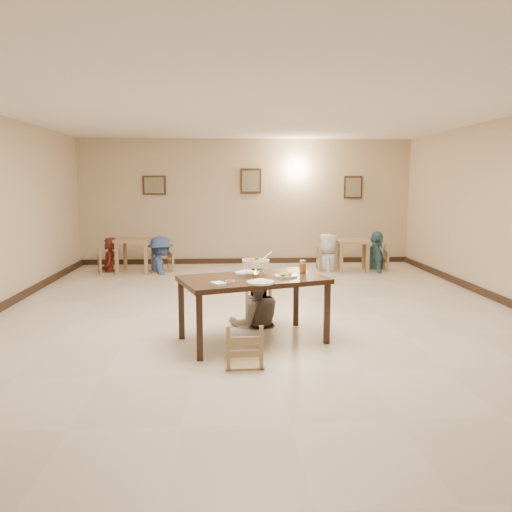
{
  "coord_description": "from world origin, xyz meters",
  "views": [
    {
      "loc": [
        -0.52,
        -7.13,
        1.93
      ],
      "look_at": [
        -0.12,
        -0.66,
        0.99
      ],
      "focal_mm": 35.0,
      "sensor_mm": 36.0,
      "label": 1
    }
  ],
  "objects": [
    {
      "name": "rice_plate_far",
      "position": [
        -0.25,
        -0.91,
        0.82
      ],
      "size": [
        0.31,
        0.31,
        0.07
      ],
      "color": "white",
      "rests_on": "main_table"
    },
    {
      "name": "bg_table_right",
      "position": [
        2.34,
        3.8,
        0.56
      ],
      "size": [
        0.78,
        0.78,
        0.69
      ],
      "rotation": [
        0.0,
        0.0,
        -0.13
      ],
      "color": "#A57F56",
      "rests_on": "floor"
    },
    {
      "name": "bg_chair_rr",
      "position": [
        2.9,
        3.87,
        0.52
      ],
      "size": [
        0.49,
        0.49,
        1.04
      ],
      "rotation": [
        0.0,
        0.0,
        -1.68
      ],
      "color": "tan",
      "rests_on": "floor"
    },
    {
      "name": "bg_diner_a",
      "position": [
        -3.07,
        3.85,
        0.78
      ],
      "size": [
        0.47,
        0.62,
        1.55
      ],
      "primitive_type": "imported",
      "rotation": [
        0.0,
        0.0,
        4.89
      ],
      "color": "#4F1A10",
      "rests_on": "floor"
    },
    {
      "name": "picture_c",
      "position": [
        2.6,
        4.96,
        1.85
      ],
      "size": [
        0.45,
        0.04,
        0.55
      ],
      "color": "#332312",
      "rests_on": "wall_back"
    },
    {
      "name": "bg_chair_rl",
      "position": [
        1.78,
        3.86,
        0.47
      ],
      "size": [
        0.45,
        0.45,
        0.95
      ],
      "rotation": [
        0.0,
        0.0,
        1.56
      ],
      "color": "tan",
      "rests_on": "floor"
    },
    {
      "name": "floor",
      "position": [
        0.0,
        0.0,
        0.0
      ],
      "size": [
        10.0,
        10.0,
        0.0
      ],
      "primitive_type": "plane",
      "color": "beige",
      "rests_on": "ground"
    },
    {
      "name": "picture_a",
      "position": [
        -2.2,
        4.96,
        1.9
      ],
      "size": [
        0.55,
        0.04,
        0.45
      ],
      "color": "#332312",
      "rests_on": "wall_back"
    },
    {
      "name": "rice_plate_near",
      "position": [
        -0.12,
        -1.54,
        0.82
      ],
      "size": [
        0.31,
        0.31,
        0.07
      ],
      "color": "white",
      "rests_on": "main_table"
    },
    {
      "name": "bg_diner_b",
      "position": [
        -1.95,
        3.85,
        0.79
      ],
      "size": [
        0.92,
        1.17,
        1.59
      ],
      "primitive_type": "imported",
      "rotation": [
        0.0,
        0.0,
        1.94
      ],
      "color": "#46629B",
      "rests_on": "floor"
    },
    {
      "name": "wall_front",
      "position": [
        0.0,
        -5.0,
        1.5
      ],
      "size": [
        10.0,
        0.0,
        10.0
      ],
      "primitive_type": "plane",
      "rotation": [
        -1.57,
        0.0,
        0.0
      ],
      "color": "#CFB294",
      "rests_on": "floor"
    },
    {
      "name": "wall_sconce",
      "position": [
        1.2,
        4.96,
        2.3
      ],
      "size": [
        0.16,
        0.05,
        0.22
      ],
      "primitive_type": "cube",
      "color": "#FFD88C",
      "rests_on": "wall_back"
    },
    {
      "name": "bg_chair_ll",
      "position": [
        -3.07,
        3.85,
        0.49
      ],
      "size": [
        0.46,
        0.46,
        0.98
      ],
      "rotation": [
        0.0,
        0.0,
        1.91
      ],
      "color": "tan",
      "rests_on": "floor"
    },
    {
      "name": "baseboard_back",
      "position": [
        0.0,
        4.97,
        0.06
      ],
      "size": [
        8.0,
        0.06,
        0.12
      ],
      "primitive_type": "cube",
      "color": "black",
      "rests_on": "floor"
    },
    {
      "name": "curry_warmer",
      "position": [
        -0.15,
        -1.14,
        0.98
      ],
      "size": [
        0.37,
        0.33,
        0.3
      ],
      "color": "silver",
      "rests_on": "main_table"
    },
    {
      "name": "bg_table_left",
      "position": [
        -2.51,
        3.87,
        0.61
      ],
      "size": [
        0.81,
        0.81,
        0.75
      ],
      "rotation": [
        0.0,
        0.0,
        -0.08
      ],
      "color": "#A57F56",
      "rests_on": "floor"
    },
    {
      "name": "chair_near",
      "position": [
        -0.33,
        -1.95,
        0.44
      ],
      "size": [
        0.42,
        0.42,
        0.89
      ],
      "rotation": [
        0.0,
        0.0,
        3.16
      ],
      "color": "tan",
      "rests_on": "floor"
    },
    {
      "name": "wall_back",
      "position": [
        0.0,
        5.0,
        1.5
      ],
      "size": [
        10.0,
        0.0,
        10.0
      ],
      "primitive_type": "plane",
      "rotation": [
        1.57,
        0.0,
        0.0
      ],
      "color": "#CFB294",
      "rests_on": "floor"
    },
    {
      "name": "chili_dish",
      "position": [
        -0.47,
        -1.43,
        0.81
      ],
      "size": [
        0.11,
        0.11,
        0.02
      ],
      "color": "white",
      "rests_on": "main_table"
    },
    {
      "name": "ceiling",
      "position": [
        0.0,
        0.0,
        3.0
      ],
      "size": [
        10.0,
        10.0,
        0.0
      ],
      "primitive_type": "plane",
      "color": "white",
      "rests_on": "wall_back"
    },
    {
      "name": "drink_glass",
      "position": [
        0.46,
        -0.9,
        0.88
      ],
      "size": [
        0.08,
        0.08,
        0.16
      ],
      "color": "white",
      "rests_on": "main_table"
    },
    {
      "name": "picture_b",
      "position": [
        0.1,
        4.96,
        2.0
      ],
      "size": [
        0.5,
        0.04,
        0.6
      ],
      "color": "#332312",
      "rests_on": "wall_back"
    },
    {
      "name": "main_diner",
      "position": [
        -0.11,
        -0.42,
        0.79
      ],
      "size": [
        0.86,
        0.72,
        1.58
      ],
      "primitive_type": "imported",
      "rotation": [
        0.0,
        0.0,
        3.32
      ],
      "color": "gray",
      "rests_on": "floor"
    },
    {
      "name": "chair_far",
      "position": [
        -0.11,
        -0.35,
        0.43
      ],
      "size": [
        0.41,
        0.41,
        0.87
      ],
      "rotation": [
        0.0,
        0.0,
        -0.27
      ],
      "color": "tan",
      "rests_on": "floor"
    },
    {
      "name": "napkin_cutlery",
      "position": [
        -0.6,
        -1.6,
        0.82
      ],
      "size": [
        0.23,
        0.27,
        0.03
      ],
      "color": "white",
      "rests_on": "main_table"
    },
    {
      "name": "bg_diner_c",
      "position": [
        1.78,
        3.86,
        0.83
      ],
      "size": [
        0.64,
        0.88,
        1.66
      ],
      "primitive_type": "imported",
      "rotation": [
        0.0,
        0.0,
        4.57
      ],
      "color": "silver",
      "rests_on": "floor"
    },
    {
      "name": "bg_diner_d",
      "position": [
        2.9,
        3.87,
        0.88
      ],
      "size": [
        0.56,
        1.07,
        1.75
      ],
      "primitive_type": "imported",
      "rotation": [
        0.0,
        0.0,
        1.44
      ],
      "color": "#447483",
      "rests_on": "floor"
    },
    {
      "name": "fried_plate",
      "position": [
        0.21,
        -1.16,
        0.83
      ],
      "size": [
        0.29,
        0.29,
        0.06
      ],
      "color": "white",
      "rests_on": "main_table"
    },
    {
      "name": "main_table",
      "position": [
        -0.19,
        -1.16,
        0.72
      ],
      "size": [
        1.93,
        1.46,
        0.8
      ],
      "rotation": [
        0.0,
        0.0,
        0.32
      ],
      "color": "#331E12",
      "rests_on": "floor"
    },
    {
      "name": "bg_chair_lr",
      "position": [
        -1.95,
        3.85,
        0.51
      ],
      "size": [
        0.48,
        0.48,
        1.03
      ],
      "rotation": [
        0.0,
        0.0,
        -1.21
      ],
      "color": "tan",
      "rests_on": "floor"
    }
  ]
}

